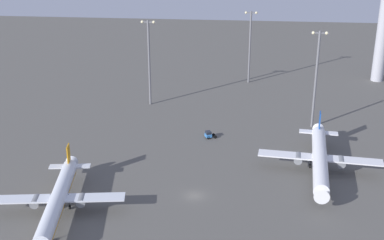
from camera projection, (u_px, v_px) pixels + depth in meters
ground_plane at (195, 196)px, 115.92m from camera, size 416.00×416.00×0.00m
airplane_far_stand at (58, 199)px, 107.81m from camera, size 27.62×35.35×9.08m
airplane_terminal_side at (320, 158)px, 125.32m from camera, size 29.58×37.93×9.72m
pushback_tug at (209, 135)px, 145.41m from camera, size 3.53×2.86×2.05m
apron_light_east at (250, 43)px, 188.85m from camera, size 4.80×0.90×26.31m
apron_light_central at (149, 58)px, 166.23m from camera, size 4.80×0.90×27.62m
apron_light_west at (316, 74)px, 147.71m from camera, size 4.80×0.90×28.37m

